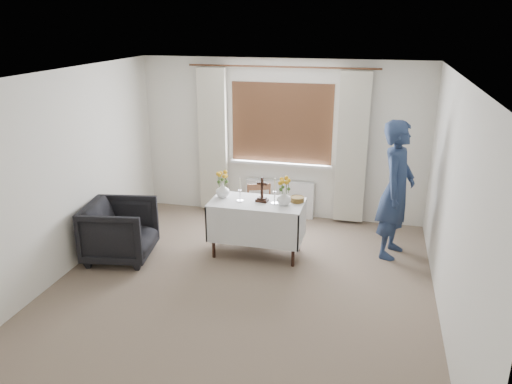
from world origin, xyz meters
TOP-DOWN VIEW (x-y plane):
  - ground at (0.00, 0.00)m, footprint 5.00×5.00m
  - altar_table at (-0.03, 0.98)m, footprint 1.24×0.64m
  - wooden_chair at (-0.10, 1.45)m, footprint 0.48×0.48m
  - armchair at (-1.77, 0.44)m, footprint 0.99×0.97m
  - person at (1.75, 1.42)m, footprint 0.61×0.77m
  - radiator at (0.00, 2.42)m, footprint 1.10×0.10m
  - wooden_cross at (0.03, 1.01)m, footprint 0.17×0.13m
  - candlestick_left at (-0.26, 0.96)m, footprint 0.12×0.12m
  - candlestick_right at (0.21, 0.97)m, footprint 0.11×0.11m
  - flower_vase_left at (-0.53, 1.05)m, footprint 0.22×0.22m
  - flower_vase_right at (0.34, 0.95)m, footprint 0.20×0.20m
  - wicker_basket at (0.49, 1.11)m, footprint 0.23×0.23m

SIDE VIEW (x-z plane):
  - ground at x=0.00m, z-range 0.00..0.00m
  - radiator at x=0.00m, z-range 0.00..0.60m
  - altar_table at x=-0.03m, z-range 0.00..0.76m
  - armchair at x=-1.77m, z-range 0.00..0.78m
  - wooden_chair at x=-0.10m, z-range 0.00..0.81m
  - wicker_basket at x=0.49m, z-range 0.76..0.83m
  - flower_vase_right at x=0.34m, z-range 0.76..0.96m
  - flower_vase_left at x=-0.53m, z-range 0.76..0.96m
  - candlestick_left at x=-0.26m, z-range 0.76..1.08m
  - person at x=1.75m, z-range 0.00..1.85m
  - wooden_cross at x=0.03m, z-range 0.76..1.10m
  - candlestick_right at x=0.21m, z-range 0.76..1.11m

